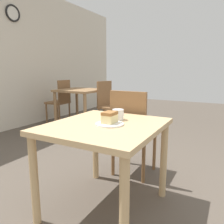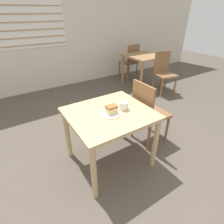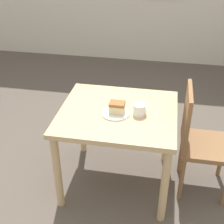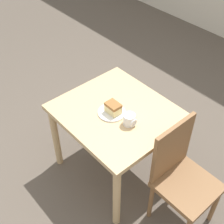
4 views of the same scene
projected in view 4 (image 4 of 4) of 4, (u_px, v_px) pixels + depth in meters
name	position (u px, v px, depth m)	size (l,w,h in m)	color
ground_plane	(106.00, 173.00, 2.92)	(14.00, 14.00, 0.00)	brown
dining_table_near	(117.00, 121.00, 2.55)	(0.92, 0.83, 0.73)	tan
chair_near_window	(181.00, 175.00, 2.29)	(0.41, 0.41, 0.94)	brown
plate	(112.00, 112.00, 2.46)	(0.22, 0.22, 0.01)	white
cake_slice	(113.00, 108.00, 2.42)	(0.12, 0.09, 0.09)	beige
coffee_mug	(130.00, 120.00, 2.34)	(0.10, 0.09, 0.09)	white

